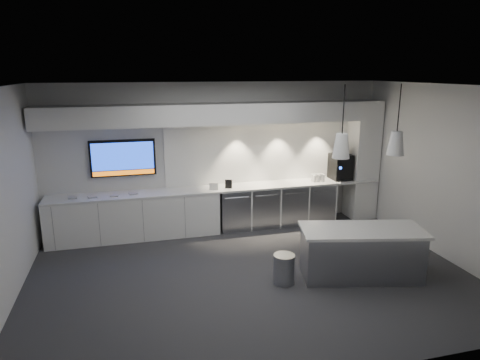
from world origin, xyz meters
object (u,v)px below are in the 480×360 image
object	(u,v)px
island	(361,253)
coffee_machine	(341,166)
wall_tv	(123,158)
bin	(284,269)

from	to	relation	value
island	coffee_machine	world-z (taller)	coffee_machine
wall_tv	coffee_machine	distance (m)	4.60
wall_tv	bin	world-z (taller)	wall_tv
bin	coffee_machine	world-z (taller)	coffee_machine
wall_tv	bin	size ratio (longest dim) A/B	2.67
bin	island	bearing A→B (deg)	-4.78
island	bin	distance (m)	1.28
wall_tv	island	bearing A→B (deg)	-39.01
wall_tv	bin	bearing A→B (deg)	-50.24
island	bin	world-z (taller)	island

